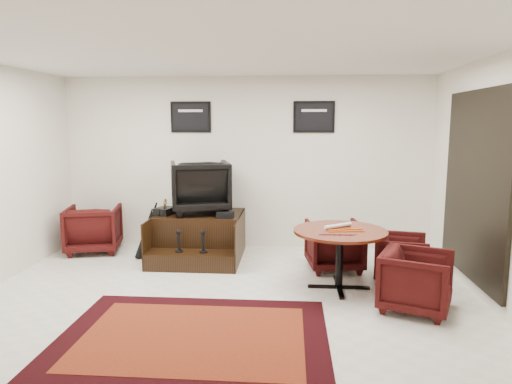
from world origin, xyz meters
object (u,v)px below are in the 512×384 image
(armchair_side, at_px, (94,226))
(meeting_table, at_px, (340,237))
(shine_chair, at_px, (200,184))
(table_chair_window, at_px, (401,255))
(table_chair_back, at_px, (334,243))
(shine_podium, at_px, (199,237))
(table_chair_corner, at_px, (416,278))

(armchair_side, xyz_separation_m, meeting_table, (3.76, -1.39, 0.25))
(shine_chair, relative_size, table_chair_window, 1.34)
(shine_chair, xyz_separation_m, armchair_side, (-1.75, 0.04, -0.71))
(armchair_side, distance_m, table_chair_back, 3.82)
(shine_podium, relative_size, shine_chair, 1.51)
(shine_podium, distance_m, table_chair_corner, 3.33)
(table_chair_back, distance_m, table_chair_corner, 1.59)
(table_chair_window, height_order, table_chair_corner, table_chair_corner)
(shine_podium, xyz_separation_m, shine_chair, (0.00, 0.14, 0.81))
(shine_podium, relative_size, table_chair_window, 2.01)
(armchair_side, bearing_deg, table_chair_back, 157.92)
(table_chair_back, height_order, table_chair_corner, table_chair_back)
(meeting_table, distance_m, table_chair_window, 0.98)
(shine_chair, distance_m, armchair_side, 1.89)
(table_chair_back, bearing_deg, table_chair_window, 146.47)
(armchair_side, distance_m, table_chair_window, 4.71)
(table_chair_back, bearing_deg, shine_podium, -19.86)
(table_chair_back, bearing_deg, table_chair_corner, 110.79)
(shine_chair, bearing_deg, table_chair_corner, 129.24)
(table_chair_back, xyz_separation_m, table_chair_corner, (0.76, -1.40, -0.01))
(shine_chair, bearing_deg, table_chair_window, 145.72)
(armchair_side, height_order, table_chair_back, armchair_side)
(shine_chair, distance_m, table_chair_back, 2.22)
(shine_chair, height_order, table_chair_window, shine_chair)
(shine_chair, bearing_deg, shine_podium, 74.49)
(shine_podium, relative_size, meeting_table, 1.18)
(shine_podium, bearing_deg, armchair_side, 174.23)
(shine_podium, bearing_deg, shine_chair, 90.00)
(table_chair_window, bearing_deg, armchair_side, 88.85)
(meeting_table, bearing_deg, table_chair_corner, -38.58)
(shine_podium, bearing_deg, table_chair_window, -16.22)
(armchair_side, height_order, table_chair_corner, armchair_side)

